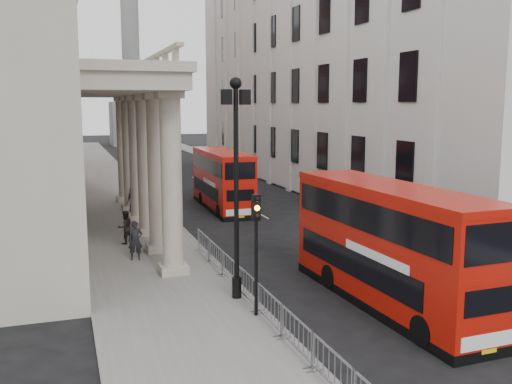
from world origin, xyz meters
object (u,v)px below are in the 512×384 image
lamp_post_south (236,174)px  pedestrian_b (125,227)px  bus_far (222,179)px  pedestrian_a (135,241)px  lamp_post_north (133,133)px  lamp_post_mid (163,145)px  bus_near (389,243)px  traffic_light (256,232)px  pedestrian_c (133,199)px  monument_column (131,58)px

lamp_post_south → pedestrian_b: lamp_post_south is taller
bus_far → pedestrian_b: bearing=-129.6°
pedestrian_a → pedestrian_b: (-0.12, 3.41, -0.05)m
pedestrian_a → lamp_post_north: bearing=88.9°
lamp_post_south → bus_far: size_ratio=0.86×
lamp_post_mid → bus_near: (5.26, -18.22, -2.55)m
lamp_post_north → bus_near: 34.72m
pedestrian_b → lamp_post_mid: bearing=-142.5°
lamp_post_south → traffic_light: bearing=-87.2°
lamp_post_mid → pedestrian_a: (-3.00, -9.30, -3.85)m
lamp_post_north → pedestrian_c: 13.30m
bus_far → pedestrian_a: (-7.71, -12.43, -1.12)m
lamp_post_mid → pedestrian_b: lamp_post_mid is taller
lamp_post_south → bus_near: (5.26, -2.22, -2.55)m
monument_column → traffic_light: bearing=-94.1°
bus_near → pedestrian_a: (-8.26, 8.92, -1.30)m
pedestrian_b → bus_near: bearing=99.6°
lamp_post_south → pedestrian_c: bearing=94.7°
lamp_post_south → lamp_post_mid: 16.00m
lamp_post_mid → lamp_post_north: 16.00m
lamp_post_south → pedestrian_b: bearing=107.1°
pedestrian_a → pedestrian_c: size_ratio=1.06×
lamp_post_north → bus_far: (4.71, -12.87, -2.73)m
lamp_post_north → bus_far: size_ratio=0.86×
lamp_post_mid → bus_near: size_ratio=0.79×
lamp_post_north → pedestrian_c: size_ratio=4.67×
bus_far → pedestrian_c: bearing=179.0°
traffic_light → bus_near: 5.22m
pedestrian_c → lamp_post_north: bearing=117.0°
lamp_post_north → pedestrian_a: lamp_post_north is taller
traffic_light → pedestrian_c: size_ratio=2.42×
monument_column → bus_far: monument_column is taller
lamp_post_mid → pedestrian_a: lamp_post_mid is taller
bus_near → pedestrian_b: (-8.38, 12.33, -1.35)m
lamp_post_north → pedestrian_b: bearing=-98.1°
lamp_post_mid → pedestrian_c: lamp_post_mid is taller
traffic_light → lamp_post_south: bearing=92.8°
lamp_post_north → pedestrian_a: bearing=-96.8°
pedestrian_a → pedestrian_c: (1.41, 12.68, -0.05)m
lamp_post_south → bus_far: bearing=76.2°
lamp_post_south → pedestrian_a: 8.29m
monument_column → bus_near: bearing=-90.8°
lamp_post_south → pedestrian_b: size_ratio=4.68×
pedestrian_a → lamp_post_mid: bearing=77.8°
lamp_post_south → bus_near: bearing=-22.9°
monument_column → traffic_light: size_ratio=12.60×
bus_near → pedestrian_b: bus_near is taller
bus_far → pedestrian_a: 14.67m
pedestrian_b → bus_far: bearing=-155.5°
monument_column → lamp_post_mid: bearing=-95.2°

